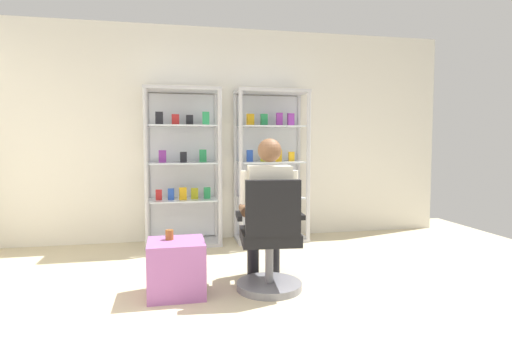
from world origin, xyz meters
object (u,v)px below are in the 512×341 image
(display_cabinet_left, at_px, (183,166))
(display_cabinet_right, at_px, (270,164))
(storage_crate, at_px, (176,268))
(tea_glass, at_px, (169,235))
(seated_shopkeeper, at_px, (268,205))
(office_chair, at_px, (270,245))

(display_cabinet_left, bearing_deg, display_cabinet_right, 0.01)
(storage_crate, relative_size, tea_glass, 5.59)
(seated_shopkeeper, bearing_deg, display_cabinet_left, 111.63)
(display_cabinet_right, xyz_separation_m, tea_glass, (-1.28, -1.70, -0.47))
(display_cabinet_right, height_order, storage_crate, display_cabinet_right)
(display_cabinet_left, distance_m, seated_shopkeeper, 1.82)
(display_cabinet_left, distance_m, tea_glass, 1.77)
(tea_glass, bearing_deg, office_chair, -9.51)
(display_cabinet_right, height_order, seated_shopkeeper, display_cabinet_right)
(office_chair, relative_size, tea_glass, 11.69)
(seated_shopkeeper, height_order, storage_crate, seated_shopkeeper)
(storage_crate, bearing_deg, display_cabinet_left, 85.86)
(seated_shopkeeper, bearing_deg, display_cabinet_right, 75.48)
(tea_glass, bearing_deg, seated_shopkeeper, 1.65)
(display_cabinet_right, distance_m, storage_crate, 2.26)
(display_cabinet_left, distance_m, office_chair, 2.03)
(display_cabinet_right, xyz_separation_m, office_chair, (-0.45, -1.84, -0.57))
(storage_crate, xyz_separation_m, tea_glass, (-0.05, 0.05, 0.27))
(seated_shopkeeper, distance_m, tea_glass, 0.87)
(seated_shopkeeper, bearing_deg, tea_glass, -178.35)
(display_cabinet_left, distance_m, storage_crate, 1.91)
(office_chair, xyz_separation_m, seated_shopkeeper, (0.02, 0.16, 0.32))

